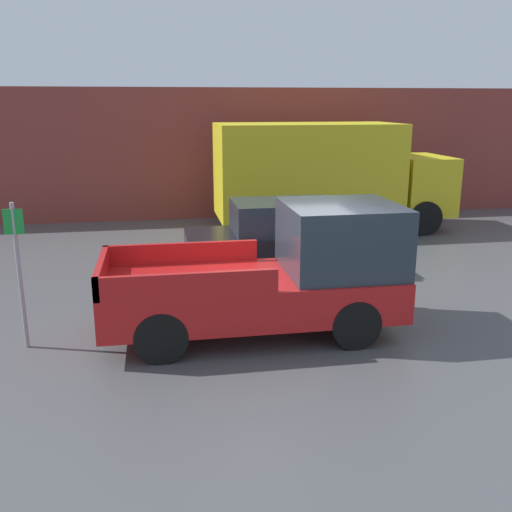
{
  "coord_description": "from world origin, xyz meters",
  "views": [
    {
      "loc": [
        -2.2,
        -9.33,
        3.91
      ],
      "look_at": [
        -0.43,
        0.84,
        1.12
      ],
      "focal_mm": 40.0,
      "sensor_mm": 36.0,
      "label": 1
    }
  ],
  "objects_px": {
    "parking_sign": "(19,268)",
    "delivery_truck": "(325,174)",
    "car": "(280,237)",
    "pickup_truck": "(281,275)"
  },
  "relations": [
    {
      "from": "parking_sign",
      "to": "delivery_truck",
      "type": "bearing_deg",
      "value": 46.65
    },
    {
      "from": "car",
      "to": "delivery_truck",
      "type": "bearing_deg",
      "value": 61.21
    },
    {
      "from": "pickup_truck",
      "to": "car",
      "type": "distance_m",
      "value": 3.76
    },
    {
      "from": "pickup_truck",
      "to": "parking_sign",
      "type": "xyz_separation_m",
      "value": [
        -4.26,
        0.05,
        0.32
      ]
    },
    {
      "from": "delivery_truck",
      "to": "parking_sign",
      "type": "bearing_deg",
      "value": -133.35
    },
    {
      "from": "parking_sign",
      "to": "car",
      "type": "bearing_deg",
      "value": 35.61
    },
    {
      "from": "car",
      "to": "parking_sign",
      "type": "relative_size",
      "value": 1.81
    },
    {
      "from": "car",
      "to": "parking_sign",
      "type": "distance_m",
      "value": 6.24
    },
    {
      "from": "car",
      "to": "parking_sign",
      "type": "bearing_deg",
      "value": -144.39
    },
    {
      "from": "pickup_truck",
      "to": "delivery_truck",
      "type": "relative_size",
      "value": 0.7
    }
  ]
}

